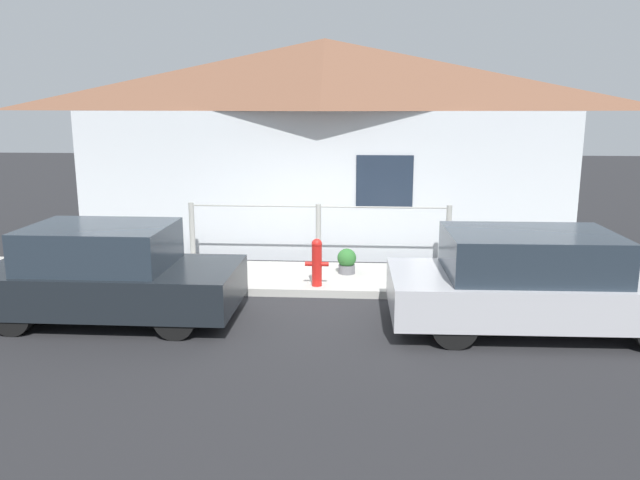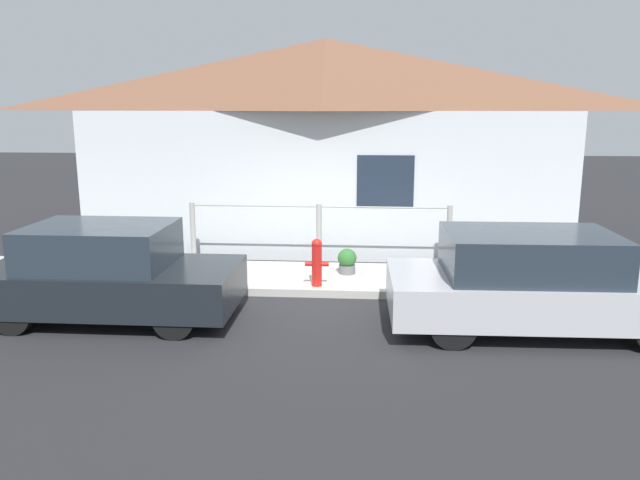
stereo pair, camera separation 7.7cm
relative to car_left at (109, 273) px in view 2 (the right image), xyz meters
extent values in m
plane|color=#262628|center=(2.83, 1.21, -0.68)|extent=(60.00, 60.00, 0.00)
cube|color=#B2AFA8|center=(2.83, 2.13, -0.61)|extent=(24.00, 1.84, 0.13)
cube|color=silver|center=(2.83, 3.70, 0.80)|extent=(9.87, 0.12, 2.96)
cube|color=#1E2838|center=(4.06, 3.63, 0.95)|extent=(1.10, 0.04, 1.00)
pyramid|color=brown|center=(2.83, 4.74, 3.00)|extent=(10.27, 2.20, 1.44)
cylinder|color=#999993|center=(0.43, 2.90, 0.03)|extent=(0.10, 0.10, 1.15)
cylinder|color=#999993|center=(2.83, 2.90, 0.03)|extent=(0.10, 0.10, 1.15)
cylinder|color=#999993|center=(5.23, 2.90, 0.03)|extent=(0.10, 0.10, 1.15)
cylinder|color=#999993|center=(2.83, 2.90, 0.55)|extent=(4.80, 0.03, 0.03)
cube|color=black|center=(0.05, 0.00, -0.18)|extent=(3.64, 1.70, 0.58)
cube|color=#232D38|center=(-0.10, 0.00, 0.41)|extent=(2.00, 1.50, 0.60)
cylinder|color=black|center=(1.17, 0.73, -0.40)|extent=(0.56, 0.20, 0.56)
cylinder|color=black|center=(1.17, -0.72, -0.40)|extent=(0.56, 0.20, 0.56)
cylinder|color=black|center=(-1.08, 0.72, -0.40)|extent=(0.56, 0.20, 0.56)
cylinder|color=black|center=(-1.08, -0.73, -0.40)|extent=(0.56, 0.20, 0.56)
cube|color=#B7B7BC|center=(6.11, 0.00, -0.18)|extent=(4.15, 1.85, 0.56)
cube|color=#232D38|center=(5.94, 0.00, 0.40)|extent=(2.29, 1.60, 0.60)
cylinder|color=black|center=(7.36, 0.79, -0.38)|extent=(0.60, 0.21, 0.59)
cylinder|color=black|center=(4.82, 0.73, -0.38)|extent=(0.60, 0.21, 0.59)
cylinder|color=black|center=(4.85, -0.79, -0.38)|extent=(0.60, 0.21, 0.59)
cylinder|color=red|center=(2.91, 1.47, -0.21)|extent=(0.17, 0.17, 0.68)
sphere|color=red|center=(2.91, 1.47, 0.16)|extent=(0.17, 0.17, 0.17)
cylinder|color=red|center=(2.79, 1.47, -0.18)|extent=(0.15, 0.07, 0.07)
cylinder|color=red|center=(3.03, 1.47, -0.18)|extent=(0.15, 0.07, 0.07)
cylinder|color=slate|center=(3.38, 2.28, -0.47)|extent=(0.29, 0.29, 0.16)
sphere|color=#2D6B2D|center=(3.38, 2.28, -0.27)|extent=(0.34, 0.34, 0.34)
camera|label=1|loc=(3.65, -8.47, 2.39)|focal=35.00mm
camera|label=2|loc=(3.73, -8.46, 2.39)|focal=35.00mm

